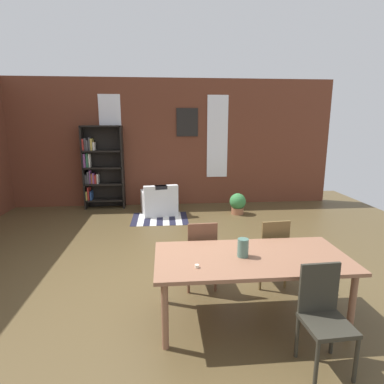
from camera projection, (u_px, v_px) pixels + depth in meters
The scene contains 15 objects.
ground_plane at pixel (169, 277), 4.65m from camera, with size 10.95×10.95×0.00m, color brown.
back_wall_brick at pixel (165, 143), 8.45m from camera, with size 8.92×0.12×3.29m, color brown.
window_pane_0 at pixel (111, 137), 8.22m from camera, with size 0.55×0.02×2.14m, color white.
window_pane_1 at pixel (217, 137), 8.46m from camera, with size 0.55×0.02×2.14m, color white.
dining_table at pixel (251, 262), 3.52m from camera, with size 2.11×1.02×0.77m.
vase_on_table at pixel (243, 248), 3.47m from camera, with size 0.12×0.12×0.20m, color #4C7266.
tealight_candle_0 at pixel (197, 266), 3.22m from camera, with size 0.04×0.04×0.03m, color silver.
dining_chair_far_left at pixel (201, 252), 4.23m from camera, with size 0.42×0.42×0.95m.
dining_chair_near_right at pixel (324, 314), 2.88m from camera, with size 0.42×0.42×0.95m.
dining_chair_far_right at pixel (271, 250), 4.31m from camera, with size 0.43×0.43×0.95m.
bookshelf_tall at pixel (100, 167), 8.18m from camera, with size 1.01×0.33×2.12m.
armchair_white at pixel (159, 202), 7.80m from camera, with size 0.93×0.93×0.75m.
potted_plant_by_shelf at pixel (238, 203), 7.77m from camera, with size 0.39×0.39×0.51m.
striped_rug at pixel (160, 218), 7.43m from camera, with size 1.28×1.05×0.01m.
framed_picture at pixel (187, 122), 8.31m from camera, with size 0.56×0.03×0.72m, color black.
Camera 1 is at (-0.04, -4.28, 2.21)m, focal length 29.91 mm.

